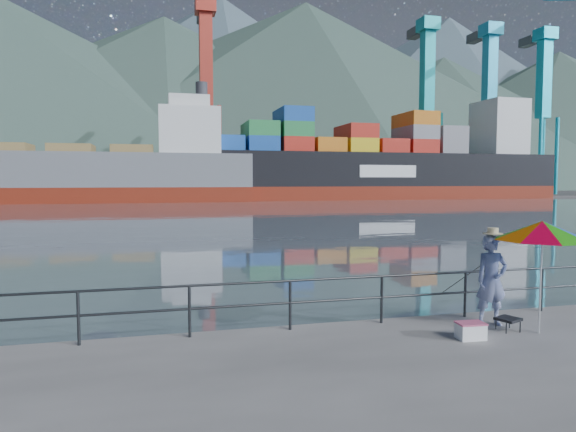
% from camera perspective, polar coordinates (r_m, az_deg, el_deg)
% --- Properties ---
extents(harbor_water, '(500.00, 280.00, 0.00)m').
position_cam_1_polar(harbor_water, '(138.25, -12.79, 2.65)').
color(harbor_water, slate).
rests_on(harbor_water, ground).
extents(far_dock, '(200.00, 40.00, 0.40)m').
position_cam_1_polar(far_dock, '(102.12, -6.62, 2.28)').
color(far_dock, '#514F4C').
rests_on(far_dock, ground).
extents(guardrail, '(22.00, 0.06, 1.03)m').
position_cam_1_polar(guardrail, '(10.79, 5.46, -9.43)').
color(guardrail, '#2D3033').
rests_on(guardrail, ground).
extents(mountains, '(600.00, 332.80, 80.00)m').
position_cam_1_polar(mountains, '(222.43, -3.19, 12.40)').
color(mountains, '#385147').
rests_on(mountains, ground).
extents(port_cranes, '(116.00, 28.00, 38.40)m').
position_cam_1_polar(port_cranes, '(99.29, 6.37, 11.49)').
color(port_cranes, '#B0112C').
rests_on(port_cranes, ground).
extents(container_stacks, '(58.00, 8.40, 7.80)m').
position_cam_1_polar(container_stacks, '(109.06, 6.39, 4.14)').
color(container_stacks, '#194CA5').
rests_on(container_stacks, ground).
extents(fisherman, '(0.72, 0.50, 1.89)m').
position_cam_1_polar(fisherman, '(11.56, 21.68, -6.64)').
color(fisherman, navy).
rests_on(fisherman, ground).
extents(beach_umbrella, '(2.33, 2.33, 2.23)m').
position_cam_1_polar(beach_umbrella, '(11.17, 26.41, -1.47)').
color(beach_umbrella, white).
rests_on(beach_umbrella, ground).
extents(folding_stool, '(0.52, 0.52, 0.27)m').
position_cam_1_polar(folding_stool, '(11.41, 23.25, -10.95)').
color(folding_stool, black).
rests_on(folding_stool, ground).
extents(cooler_bag, '(0.53, 0.37, 0.29)m').
position_cam_1_polar(cooler_bag, '(10.60, 19.63, -11.99)').
color(cooler_bag, white).
rests_on(cooler_bag, ground).
extents(fishing_rod, '(0.30, 1.63, 1.16)m').
position_cam_1_polar(fishing_rod, '(12.50, 19.27, -10.22)').
color(fishing_rod, black).
rests_on(fishing_rod, ground).
extents(bulk_carrier, '(50.49, 8.74, 14.50)m').
position_cam_1_polar(bulk_carrier, '(81.13, -20.97, 4.52)').
color(bulk_carrier, maroon).
rests_on(bulk_carrier, ground).
extents(container_ship, '(65.00, 10.83, 18.10)m').
position_cam_1_polar(container_ship, '(91.83, 10.56, 5.66)').
color(container_ship, maroon).
rests_on(container_ship, ground).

